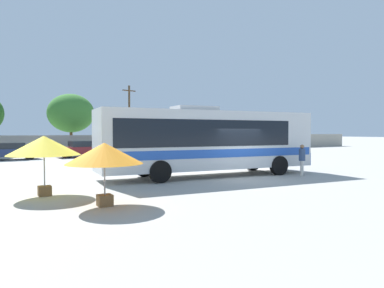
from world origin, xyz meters
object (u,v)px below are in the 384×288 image
at_px(vendor_umbrella_secondary_orange, 104,154).
at_px(parked_car_second_maroon, 81,149).
at_px(attendant_by_bus_door, 302,158).
at_px(parked_car_third_black, 147,147).
at_px(parked_car_leftmost_dark_blue, 10,151).
at_px(roadside_tree_midleft, 71,113).
at_px(coach_bus_silver_blue, 207,139).
at_px(vendor_umbrella_near_gate_yellow, 44,146).
at_px(utility_pole_near, 129,117).

height_order(vendor_umbrella_secondary_orange, parked_car_second_maroon, vendor_umbrella_secondary_orange).
distance_m(attendant_by_bus_door, parked_car_third_black, 19.77).
bearing_deg(parked_car_third_black, parked_car_leftmost_dark_blue, 179.05).
relative_size(parked_car_third_black, roadside_tree_midleft, 0.68).
relative_size(coach_bus_silver_blue, parked_car_third_black, 2.68).
xyz_separation_m(coach_bus_silver_blue, attendant_by_bus_door, (4.42, -2.45, -1.00)).
relative_size(attendant_by_bus_door, parked_car_leftmost_dark_blue, 0.37).
height_order(parked_car_second_maroon, parked_car_third_black, parked_car_second_maroon).
height_order(coach_bus_silver_blue, attendant_by_bus_door, coach_bus_silver_blue).
relative_size(parked_car_second_maroon, parked_car_third_black, 0.97).
bearing_deg(roadside_tree_midleft, parked_car_second_maroon, -93.60).
distance_m(coach_bus_silver_blue, vendor_umbrella_near_gate_yellow, 8.33).
bearing_deg(coach_bus_silver_blue, attendant_by_bus_door, -29.06).
bearing_deg(attendant_by_bus_door, utility_pole_near, 89.46).
bearing_deg(parked_car_leftmost_dark_blue, vendor_umbrella_near_gate_yellow, -89.41).
height_order(parked_car_leftmost_dark_blue, parked_car_third_black, parked_car_third_black).
distance_m(vendor_umbrella_secondary_orange, utility_pole_near, 30.99).
xyz_separation_m(attendant_by_bus_door, vendor_umbrella_secondary_orange, (-11.20, -2.02, 0.70)).
height_order(attendant_by_bus_door, roadside_tree_midleft, roadside_tree_midleft).
xyz_separation_m(coach_bus_silver_blue, vendor_umbrella_secondary_orange, (-6.78, -4.47, -0.31)).
bearing_deg(parked_car_leftmost_dark_blue, roadside_tree_midleft, 46.72).
xyz_separation_m(coach_bus_silver_blue, parked_car_third_black, (3.97, 17.31, -1.16)).
distance_m(attendant_by_bus_door, parked_car_second_maroon, 21.21).
bearing_deg(attendant_by_bus_door, coach_bus_silver_blue, 150.94).
height_order(vendor_umbrella_near_gate_yellow, parked_car_second_maroon, vendor_umbrella_near_gate_yellow).
distance_m(coach_bus_silver_blue, roadside_tree_midleft, 24.39).
relative_size(coach_bus_silver_blue, vendor_umbrella_near_gate_yellow, 4.64).
height_order(vendor_umbrella_near_gate_yellow, vendor_umbrella_secondary_orange, vendor_umbrella_near_gate_yellow).
relative_size(vendor_umbrella_near_gate_yellow, parked_car_third_black, 0.58).
height_order(coach_bus_silver_blue, roadside_tree_midleft, roadside_tree_midleft).
bearing_deg(utility_pole_near, attendant_by_bus_door, -90.54).
relative_size(utility_pole_near, roadside_tree_midleft, 1.21).
xyz_separation_m(parked_car_second_maroon, utility_pole_near, (7.17, 6.62, 3.34)).
relative_size(vendor_umbrella_secondary_orange, parked_car_second_maroon, 0.56).
height_order(coach_bus_silver_blue, parked_car_third_black, coach_bus_silver_blue).
xyz_separation_m(vendor_umbrella_near_gate_yellow, vendor_umbrella_secondary_orange, (1.39, -2.85, -0.18)).
bearing_deg(vendor_umbrella_secondary_orange, vendor_umbrella_near_gate_yellow, 115.93).
height_order(parked_car_leftmost_dark_blue, parked_car_second_maroon, parked_car_second_maroon).
distance_m(coach_bus_silver_blue, parked_car_second_maroon, 17.81).
bearing_deg(vendor_umbrella_secondary_orange, coach_bus_silver_blue, 33.43).
distance_m(parked_car_leftmost_dark_blue, parked_car_third_black, 12.33).
bearing_deg(parked_car_leftmost_dark_blue, parked_car_second_maroon, 0.81).
relative_size(parked_car_leftmost_dark_blue, roadside_tree_midleft, 0.69).
xyz_separation_m(parked_car_leftmost_dark_blue, parked_car_third_black, (12.33, -0.20, 0.02)).
xyz_separation_m(attendant_by_bus_door, roadside_tree_midleft, (-6.50, 26.63, 3.46)).
xyz_separation_m(parked_car_third_black, utility_pole_near, (0.70, 6.91, 3.34)).
bearing_deg(vendor_umbrella_near_gate_yellow, parked_car_third_black, 57.35).
relative_size(vendor_umbrella_secondary_orange, parked_car_third_black, 0.54).
bearing_deg(attendant_by_bus_door, vendor_umbrella_secondary_orange, -169.78).
bearing_deg(vendor_umbrella_secondary_orange, parked_car_leftmost_dark_blue, 94.12).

